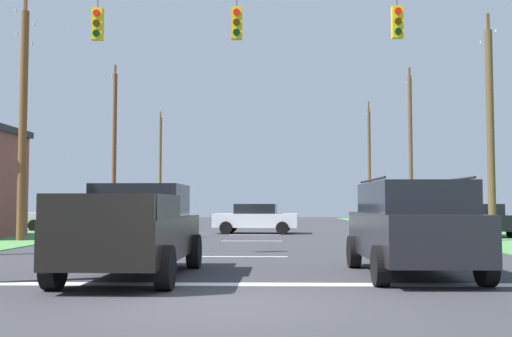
{
  "coord_description": "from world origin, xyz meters",
  "views": [
    {
      "loc": [
        0.7,
        -9.34,
        1.53
      ],
      "look_at": [
        0.26,
        11.79,
        2.76
      ],
      "focal_mm": 42.35,
      "sensor_mm": 36.0,
      "label": 1
    }
  ],
  "objects_px": {
    "utility_pole_far_left": "(23,119)",
    "distant_car_crossing_white": "(256,218)",
    "suv_black": "(412,226)",
    "distant_car_far_parked": "(64,217)",
    "pickup_truck": "(135,231)",
    "utility_pole_distant_left": "(160,167)",
    "overhead_signal_span": "(244,103)",
    "utility_pole_distant_right": "(114,148)",
    "utility_pole_mid_right": "(490,131)",
    "distant_car_oncoming": "(479,220)",
    "utility_pole_far_right": "(411,148)",
    "utility_pole_near_left": "(369,163)"
  },
  "relations": [
    {
      "from": "utility_pole_far_left",
      "to": "distant_car_crossing_white",
      "type": "bearing_deg",
      "value": 34.09
    },
    {
      "from": "suv_black",
      "to": "distant_car_far_parked",
      "type": "distance_m",
      "value": 26.02
    },
    {
      "from": "pickup_truck",
      "to": "utility_pole_distant_left",
      "type": "xyz_separation_m",
      "value": [
        -6.97,
        41.34,
        3.87
      ]
    },
    {
      "from": "overhead_signal_span",
      "to": "suv_black",
      "type": "distance_m",
      "value": 6.79
    },
    {
      "from": "distant_car_far_parked",
      "to": "utility_pole_distant_right",
      "type": "bearing_deg",
      "value": 68.99
    },
    {
      "from": "pickup_truck",
      "to": "distant_car_far_parked",
      "type": "relative_size",
      "value": 1.23
    },
    {
      "from": "suv_black",
      "to": "distant_car_crossing_white",
      "type": "relative_size",
      "value": 1.09
    },
    {
      "from": "pickup_truck",
      "to": "suv_black",
      "type": "relative_size",
      "value": 1.13
    },
    {
      "from": "distant_car_far_parked",
      "to": "overhead_signal_span",
      "type": "bearing_deg",
      "value": -56.98
    },
    {
      "from": "overhead_signal_span",
      "to": "utility_pole_distant_right",
      "type": "distance_m",
      "value": 23.25
    },
    {
      "from": "utility_pole_mid_right",
      "to": "distant_car_oncoming",
      "type": "bearing_deg",
      "value": 79.71
    },
    {
      "from": "distant_car_far_parked",
      "to": "utility_pole_mid_right",
      "type": "distance_m",
      "value": 23.18
    },
    {
      "from": "pickup_truck",
      "to": "distant_car_oncoming",
      "type": "distance_m",
      "value": 20.22
    },
    {
      "from": "pickup_truck",
      "to": "utility_pole_mid_right",
      "type": "xyz_separation_m",
      "value": [
        11.98,
        12.36,
        3.57
      ]
    },
    {
      "from": "suv_black",
      "to": "utility_pole_mid_right",
      "type": "relative_size",
      "value": 0.51
    },
    {
      "from": "suv_black",
      "to": "distant_car_oncoming",
      "type": "relative_size",
      "value": 1.1
    },
    {
      "from": "suv_black",
      "to": "utility_pole_distant_right",
      "type": "height_order",
      "value": "utility_pole_distant_right"
    },
    {
      "from": "distant_car_crossing_white",
      "to": "utility_pole_distant_right",
      "type": "xyz_separation_m",
      "value": [
        -9.35,
        7.57,
        4.38
      ]
    },
    {
      "from": "utility_pole_distant_left",
      "to": "suv_black",
      "type": "bearing_deg",
      "value": -72.68
    },
    {
      "from": "distant_car_crossing_white",
      "to": "utility_pole_distant_left",
      "type": "height_order",
      "value": "utility_pole_distant_left"
    },
    {
      "from": "utility_pole_mid_right",
      "to": "utility_pole_far_left",
      "type": "relative_size",
      "value": 0.91
    },
    {
      "from": "distant_car_far_parked",
      "to": "utility_pole_far_right",
      "type": "relative_size",
      "value": 0.42
    },
    {
      "from": "utility_pole_near_left",
      "to": "utility_pole_far_left",
      "type": "height_order",
      "value": "utility_pole_near_left"
    },
    {
      "from": "suv_black",
      "to": "utility_pole_distant_left",
      "type": "xyz_separation_m",
      "value": [
        -12.81,
        41.07,
        3.78
      ]
    },
    {
      "from": "overhead_signal_span",
      "to": "distant_car_oncoming",
      "type": "bearing_deg",
      "value": 46.32
    },
    {
      "from": "utility_pole_distant_right",
      "to": "utility_pole_distant_left",
      "type": "height_order",
      "value": "utility_pole_distant_right"
    },
    {
      "from": "distant_car_oncoming",
      "to": "utility_pole_far_right",
      "type": "height_order",
      "value": "utility_pole_far_right"
    },
    {
      "from": "overhead_signal_span",
      "to": "distant_car_oncoming",
      "type": "xyz_separation_m",
      "value": [
        10.51,
        11.0,
        -3.67
      ]
    },
    {
      "from": "distant_car_oncoming",
      "to": "utility_pole_distant_left",
      "type": "height_order",
      "value": "utility_pole_distant_left"
    },
    {
      "from": "overhead_signal_span",
      "to": "utility_pole_distant_right",
      "type": "bearing_deg",
      "value": 113.61
    },
    {
      "from": "utility_pole_distant_right",
      "to": "utility_pole_distant_left",
      "type": "distance_m",
      "value": 15.24
    },
    {
      "from": "suv_black",
      "to": "distant_car_oncoming",
      "type": "height_order",
      "value": "suv_black"
    },
    {
      "from": "overhead_signal_span",
      "to": "distant_car_crossing_white",
      "type": "bearing_deg",
      "value": 89.83
    },
    {
      "from": "utility_pole_mid_right",
      "to": "utility_pole_near_left",
      "type": "relative_size",
      "value": 0.89
    },
    {
      "from": "utility_pole_far_right",
      "to": "utility_pole_distant_left",
      "type": "height_order",
      "value": "utility_pole_far_right"
    },
    {
      "from": "overhead_signal_span",
      "to": "utility_pole_distant_left",
      "type": "height_order",
      "value": "utility_pole_distant_left"
    },
    {
      "from": "utility_pole_far_left",
      "to": "distant_car_oncoming",
      "type": "bearing_deg",
      "value": 10.59
    },
    {
      "from": "utility_pole_near_left",
      "to": "utility_pole_distant_left",
      "type": "distance_m",
      "value": 18.73
    },
    {
      "from": "distant_car_crossing_white",
      "to": "utility_pole_far_right",
      "type": "distance_m",
      "value": 13.58
    },
    {
      "from": "overhead_signal_span",
      "to": "utility_pole_mid_right",
      "type": "distance_m",
      "value": 12.44
    },
    {
      "from": "pickup_truck",
      "to": "utility_pole_near_left",
      "type": "bearing_deg",
      "value": 74.01
    },
    {
      "from": "suv_black",
      "to": "distant_car_crossing_white",
      "type": "height_order",
      "value": "suv_black"
    },
    {
      "from": "suv_black",
      "to": "utility_pole_far_right",
      "type": "distance_m",
      "value": 27.48
    },
    {
      "from": "utility_pole_mid_right",
      "to": "utility_pole_distant_left",
      "type": "distance_m",
      "value": 34.63
    },
    {
      "from": "overhead_signal_span",
      "to": "utility_pole_near_left",
      "type": "bearing_deg",
      "value": 75.07
    },
    {
      "from": "utility_pole_near_left",
      "to": "suv_black",
      "type": "bearing_deg",
      "value": -98.26
    },
    {
      "from": "utility_pole_far_right",
      "to": "utility_pole_far_left",
      "type": "distance_m",
      "value": 24.38
    },
    {
      "from": "utility_pole_distant_right",
      "to": "utility_pole_distant_left",
      "type": "relative_size",
      "value": 1.07
    },
    {
      "from": "distant_car_crossing_white",
      "to": "distant_car_oncoming",
      "type": "distance_m",
      "value": 10.82
    },
    {
      "from": "distant_car_oncoming",
      "to": "utility_pole_distant_left",
      "type": "distance_m",
      "value": 32.43
    }
  ]
}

